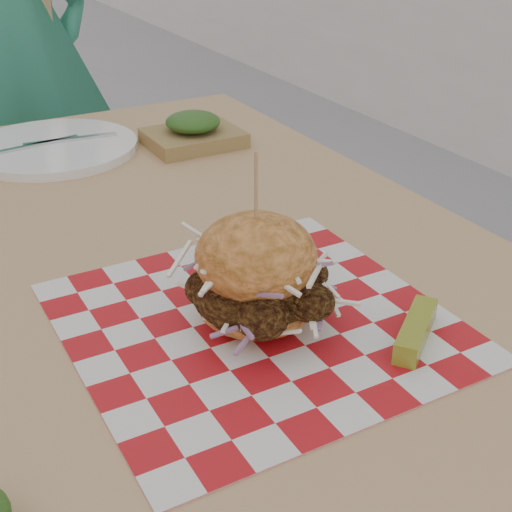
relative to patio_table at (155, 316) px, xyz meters
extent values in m
cube|color=tan|center=(0.00, 0.00, 0.06)|extent=(0.80, 1.20, 0.04)
cylinder|color=#333338|center=(0.34, 0.54, -0.32)|extent=(0.05, 0.05, 0.71)
cube|color=tan|center=(0.00, 1.00, -0.22)|extent=(0.53, 0.53, 0.04)
cube|color=tan|center=(0.06, 1.19, 0.03)|extent=(0.41, 0.17, 0.50)
cylinder|color=#333338|center=(0.11, 0.77, -0.46)|extent=(0.03, 0.03, 0.43)
cylinder|color=#333338|center=(0.23, 1.11, -0.46)|extent=(0.03, 0.03, 0.43)
cube|color=#B41219|center=(0.04, -0.18, 0.08)|extent=(0.36, 0.36, 0.00)
ellipsoid|color=orange|center=(0.04, -0.18, 0.10)|extent=(0.12, 0.12, 0.04)
ellipsoid|color=brown|center=(0.04, -0.18, 0.12)|extent=(0.13, 0.12, 0.06)
ellipsoid|color=orange|center=(0.04, -0.18, 0.15)|extent=(0.12, 0.12, 0.08)
cylinder|color=tan|center=(0.04, -0.18, 0.21)|extent=(0.00, 0.00, 0.09)
cube|color=olive|center=(0.16, -0.28, 0.09)|extent=(0.09, 0.08, 0.02)
cylinder|color=white|center=(0.00, 0.42, 0.09)|extent=(0.27, 0.27, 0.01)
cube|color=silver|center=(-0.03, 0.42, 0.09)|extent=(0.15, 0.03, 0.00)
cube|color=silver|center=(0.03, 0.42, 0.09)|extent=(0.15, 0.03, 0.00)
cube|color=olive|center=(0.21, 0.34, 0.09)|extent=(0.15, 0.12, 0.02)
ellipsoid|color=#124013|center=(0.21, 0.34, 0.12)|extent=(0.09, 0.09, 0.03)
camera|label=1|loc=(-0.25, -0.70, 0.47)|focal=50.00mm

